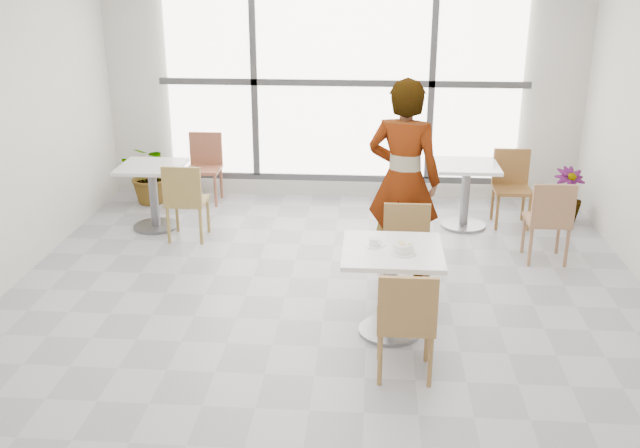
# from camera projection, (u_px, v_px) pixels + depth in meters

# --- Properties ---
(floor) EXTENTS (7.00, 7.00, 0.00)m
(floor) POSITION_uv_depth(u_px,v_px,m) (323.00, 321.00, 6.15)
(floor) COLOR #9E9EA5
(floor) RESTS_ON ground
(wall_back) EXTENTS (6.00, 0.00, 6.00)m
(wall_back) POSITION_uv_depth(u_px,v_px,m) (343.00, 82.00, 8.91)
(wall_back) COLOR silver
(wall_back) RESTS_ON ground
(wall_front) EXTENTS (6.00, 0.00, 6.00)m
(wall_front) POSITION_uv_depth(u_px,v_px,m) (248.00, 415.00, 2.35)
(wall_front) COLOR silver
(wall_front) RESTS_ON ground
(window) EXTENTS (4.60, 0.07, 2.52)m
(window) POSITION_uv_depth(u_px,v_px,m) (342.00, 83.00, 8.85)
(window) COLOR white
(window) RESTS_ON ground
(main_table) EXTENTS (0.80, 0.80, 0.75)m
(main_table) POSITION_uv_depth(u_px,v_px,m) (392.00, 275.00, 5.78)
(main_table) COLOR white
(main_table) RESTS_ON ground
(chair_near) EXTENTS (0.42, 0.42, 0.87)m
(chair_near) POSITION_uv_depth(u_px,v_px,m) (406.00, 318.00, 5.13)
(chair_near) COLOR #9C723F
(chair_near) RESTS_ON ground
(chair_far) EXTENTS (0.42, 0.42, 0.87)m
(chair_far) POSITION_uv_depth(u_px,v_px,m) (406.00, 246.00, 6.42)
(chair_far) COLOR olive
(chair_far) RESTS_ON ground
(oatmeal_bowl) EXTENTS (0.21, 0.21, 0.09)m
(oatmeal_bowl) POSITION_uv_depth(u_px,v_px,m) (403.00, 248.00, 5.60)
(oatmeal_bowl) COLOR white
(oatmeal_bowl) RESTS_ON main_table
(coffee_cup) EXTENTS (0.16, 0.13, 0.07)m
(coffee_cup) POSITION_uv_depth(u_px,v_px,m) (374.00, 243.00, 5.74)
(coffee_cup) COLOR white
(coffee_cup) RESTS_ON main_table
(person) EXTENTS (0.81, 0.64, 1.93)m
(person) POSITION_uv_depth(u_px,v_px,m) (404.00, 180.00, 6.76)
(person) COLOR black
(person) RESTS_ON ground
(bg_table_left) EXTENTS (0.70, 0.70, 0.75)m
(bg_table_left) POSITION_uv_depth(u_px,v_px,m) (153.00, 187.00, 8.15)
(bg_table_left) COLOR silver
(bg_table_left) RESTS_ON ground
(bg_table_right) EXTENTS (0.70, 0.70, 0.75)m
(bg_table_right) POSITION_uv_depth(u_px,v_px,m) (466.00, 186.00, 8.19)
(bg_table_right) COLOR white
(bg_table_right) RESTS_ON ground
(bg_chair_left_near) EXTENTS (0.42, 0.42, 0.87)m
(bg_chair_left_near) POSITION_uv_depth(u_px,v_px,m) (185.00, 197.00, 7.76)
(bg_chair_left_near) COLOR olive
(bg_chair_left_near) RESTS_ON ground
(bg_chair_left_far) EXTENTS (0.42, 0.42, 0.87)m
(bg_chair_left_far) POSITION_uv_depth(u_px,v_px,m) (205.00, 162.00, 9.11)
(bg_chair_left_far) COLOR #95563E
(bg_chair_left_far) RESTS_ON ground
(bg_chair_right_near) EXTENTS (0.42, 0.42, 0.87)m
(bg_chair_right_near) POSITION_uv_depth(u_px,v_px,m) (550.00, 217.00, 7.17)
(bg_chair_right_near) COLOR #9D6E4D
(bg_chair_right_near) RESTS_ON ground
(bg_chair_right_far) EXTENTS (0.42, 0.42, 0.87)m
(bg_chair_right_far) POSITION_uv_depth(u_px,v_px,m) (511.00, 182.00, 8.30)
(bg_chair_right_far) COLOR brown
(bg_chair_right_far) RESTS_ON ground
(plant_left) EXTENTS (0.83, 0.76, 0.77)m
(plant_left) POSITION_uv_depth(u_px,v_px,m) (152.00, 174.00, 9.04)
(plant_left) COLOR #508748
(plant_left) RESTS_ON ground
(plant_right) EXTENTS (0.44, 0.44, 0.65)m
(plant_right) POSITION_uv_depth(u_px,v_px,m) (567.00, 196.00, 8.39)
(plant_right) COLOR #48843F
(plant_right) RESTS_ON ground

